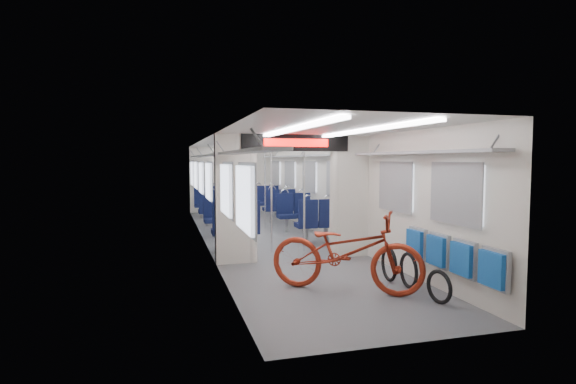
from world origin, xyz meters
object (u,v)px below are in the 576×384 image
object	(u,v)px
bike_hoop_c	(389,266)
bicycle	(346,251)
seat_bay_near_left	(229,218)
seat_bay_far_right	(272,202)
stanchion_far_left	(238,186)
seat_bay_near_right	(305,214)
flip_bench	(450,255)
stanchion_near_left	(271,195)
stanchion_far_right	(265,186)
bike_hoop_a	(439,289)
bike_hoop_b	(408,272)
seat_bay_far_left	(212,203)
stanchion_near_right	(304,195)

from	to	relation	value
bike_hoop_c	bicycle	bearing A→B (deg)	-159.93
bicycle	bike_hoop_c	size ratio (longest dim) A/B	4.06
bike_hoop_c	seat_bay_near_left	size ratio (longest dim) A/B	0.24
seat_bay_far_right	stanchion_far_left	world-z (taller)	stanchion_far_left
bike_hoop_c	seat_bay_near_right	xyz separation A→B (m)	(-0.02, 4.16, 0.30)
flip_bench	stanchion_near_left	size ratio (longest dim) A/B	0.90
bicycle	seat_bay_near_left	bearing A→B (deg)	49.02
seat_bay_near_right	stanchion_far_right	world-z (taller)	stanchion_far_right
stanchion_far_left	seat_bay_near_left	bearing A→B (deg)	-104.59
bike_hoop_a	bike_hoop_c	distance (m)	1.15
seat_bay_near_right	stanchion_far_right	distance (m)	1.71
flip_bench	stanchion_near_left	xyz separation A→B (m)	(-1.61, 3.51, 0.57)
bike_hoop_b	seat_bay_far_left	world-z (taller)	seat_bay_far_left
seat_bay_near_left	stanchion_far_left	size ratio (longest dim) A/B	0.97
seat_bay_near_left	stanchion_near_right	distance (m)	1.96
bike_hoop_a	flip_bench	bearing A→B (deg)	34.77
seat_bay_near_left	stanchion_near_left	size ratio (longest dim) A/B	0.97
bicycle	bike_hoop_b	world-z (taller)	bicycle
bike_hoop_b	seat_bay_far_right	distance (m)	7.95
bike_hoop_a	stanchion_far_right	xyz separation A→B (m)	(-0.77, 6.76, 0.95)
seat_bay_near_left	seat_bay_near_right	distance (m)	1.90
bike_hoop_b	seat_bay_near_left	size ratio (longest dim) A/B	0.23
bike_hoop_b	bicycle	bearing A→B (deg)	173.75
bike_hoop_c	stanchion_near_right	xyz separation A→B (m)	(-0.56, 2.49, 0.91)
seat_bay_near_left	seat_bay_far_left	distance (m)	3.65
bicycle	stanchion_near_right	xyz separation A→B (m)	(0.27, 2.80, 0.58)
seat_bay_near_left	stanchion_near_left	xyz separation A→B (m)	(0.67, -1.25, 0.59)
bike_hoop_b	seat_bay_near_left	distance (m)	4.68
seat_bay_near_left	stanchion_far_right	world-z (taller)	stanchion_far_right
stanchion_near_left	bicycle	bearing A→B (deg)	-82.45
bike_hoop_b	stanchion_far_left	world-z (taller)	stanchion_far_left
flip_bench	seat_bay_near_left	size ratio (longest dim) A/B	0.93
bike_hoop_a	seat_bay_far_left	bearing A→B (deg)	103.04
bike_hoop_a	stanchion_near_left	world-z (taller)	stanchion_near_left
bike_hoop_c	seat_bay_far_right	size ratio (longest dim) A/B	0.26
stanchion_far_left	flip_bench	bearing A→B (deg)	-75.70
bike_hoop_c	stanchion_near_left	bearing A→B (deg)	115.39
stanchion_near_right	stanchion_far_left	bearing A→B (deg)	102.94
bike_hoop_a	stanchion_near_right	xyz separation A→B (m)	(-0.67, 3.63, 0.95)
stanchion_far_right	bike_hoop_b	bearing A→B (deg)	-82.77
bicycle	stanchion_near_right	bearing A→B (deg)	29.08
flip_bench	seat_bay_far_right	size ratio (longest dim) A/B	1.00
seat_bay_far_left	stanchion_near_right	bearing A→B (deg)	-75.05
bike_hoop_b	stanchion_near_left	xyz separation A→B (m)	(-1.31, 2.98, 0.91)
seat_bay_near_right	stanchion_near_right	size ratio (longest dim) A/B	0.89
seat_bay_near_right	stanchion_near_right	xyz separation A→B (m)	(-0.54, -1.66, 0.61)
seat_bay_near_left	stanchion_far_left	bearing A→B (deg)	75.41
seat_bay_far_left	bike_hoop_c	bearing A→B (deg)	-75.77
bike_hoop_c	bike_hoop_b	bearing A→B (deg)	-77.44
bike_hoop_a	stanchion_near_left	bearing A→B (deg)	109.58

